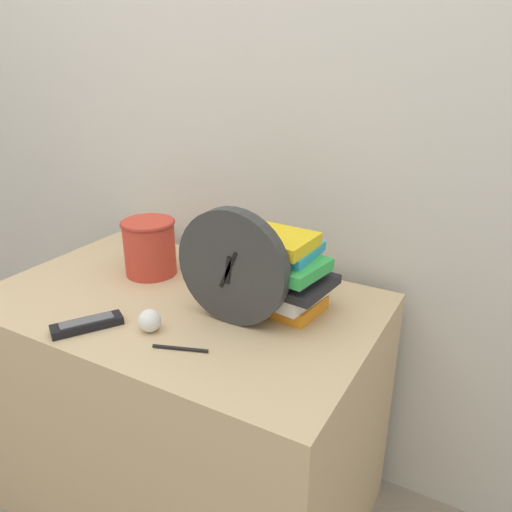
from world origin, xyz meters
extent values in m
cube|color=beige|center=(0.00, 0.73, 1.20)|extent=(6.00, 0.04, 2.40)
cube|color=tan|center=(0.00, 0.33, 0.36)|extent=(1.05, 0.66, 0.73)
cylinder|color=#333333|center=(0.19, 0.30, 0.87)|extent=(0.29, 0.04, 0.29)
cylinder|color=white|center=(0.19, 0.29, 0.87)|extent=(0.26, 0.01, 0.26)
cube|color=black|center=(0.19, 0.28, 0.87)|extent=(0.02, 0.01, 0.07)
cube|color=black|center=(0.19, 0.28, 0.87)|extent=(0.05, 0.01, 0.10)
cylinder|color=black|center=(0.19, 0.28, 0.87)|extent=(0.01, 0.00, 0.01)
cube|color=orange|center=(0.27, 0.42, 0.75)|extent=(0.20, 0.16, 0.04)
cube|color=white|center=(0.27, 0.43, 0.78)|extent=(0.20, 0.20, 0.04)
cube|color=#232328|center=(0.27, 0.42, 0.81)|extent=(0.25, 0.20, 0.02)
cube|color=#7A3899|center=(0.26, 0.43, 0.84)|extent=(0.20, 0.15, 0.02)
cube|color=green|center=(0.26, 0.40, 0.86)|extent=(0.24, 0.19, 0.03)
cube|color=#2D9ED1|center=(0.25, 0.43, 0.89)|extent=(0.19, 0.16, 0.02)
cube|color=yellow|center=(0.25, 0.41, 0.92)|extent=(0.19, 0.16, 0.03)
cylinder|color=#C63D2D|center=(-0.18, 0.43, 0.81)|extent=(0.15, 0.15, 0.17)
torus|color=#9F3024|center=(-0.18, 0.43, 0.89)|extent=(0.16, 0.16, 0.01)
cube|color=black|center=(-0.10, 0.10, 0.74)|extent=(0.13, 0.17, 0.02)
cube|color=#59595E|center=(-0.10, 0.10, 0.75)|extent=(0.10, 0.12, 0.00)
sphere|color=white|center=(0.04, 0.16, 0.76)|extent=(0.06, 0.06, 0.06)
cylinder|color=black|center=(0.15, 0.13, 0.73)|extent=(0.12, 0.05, 0.01)
camera|label=1|loc=(0.77, -0.62, 1.35)|focal=35.00mm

